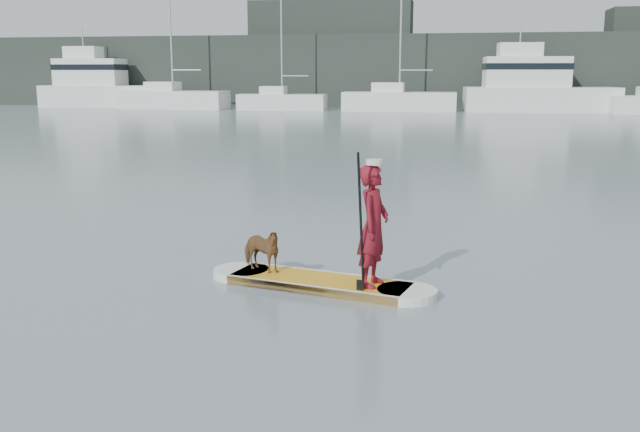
% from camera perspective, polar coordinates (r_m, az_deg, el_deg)
% --- Properties ---
extents(ground, '(140.00, 140.00, 0.00)m').
position_cam_1_polar(ground, '(9.84, 4.44, -5.82)').
color(ground, slate).
rests_on(ground, ground).
extents(paddleboard, '(3.24, 1.36, 0.12)m').
position_cam_1_polar(paddleboard, '(9.88, -0.00, -5.35)').
color(paddleboard, orange).
rests_on(paddleboard, ground).
extents(paddler, '(0.50, 0.66, 1.62)m').
position_cam_1_polar(paddler, '(9.39, 4.29, -0.80)').
color(paddler, maroon).
rests_on(paddler, paddleboard).
extents(white_cap, '(0.22, 0.22, 0.07)m').
position_cam_1_polar(white_cap, '(9.25, 4.37, 4.32)').
color(white_cap, silver).
rests_on(white_cap, paddler).
extents(dog, '(0.83, 0.65, 0.64)m').
position_cam_1_polar(dog, '(10.17, -4.78, -2.69)').
color(dog, '#522D1C').
rests_on(dog, paddleboard).
extents(paddle, '(0.10, 0.30, 2.00)m').
position_cam_1_polar(paddle, '(9.18, 3.28, -1.91)').
color(paddle, black).
rests_on(paddle, ground).
extents(sailboat_b, '(9.03, 3.16, 13.23)m').
position_cam_1_polar(sailboat_b, '(59.95, -11.72, 9.27)').
color(sailboat_b, silver).
rests_on(sailboat_b, ground).
extents(sailboat_c, '(6.97, 2.55, 9.89)m').
position_cam_1_polar(sailboat_c, '(56.87, -3.11, 9.20)').
color(sailboat_c, silver).
rests_on(sailboat_c, ground).
extents(sailboat_d, '(8.65, 2.72, 12.73)m').
position_cam_1_polar(sailboat_d, '(55.69, 6.28, 9.29)').
color(sailboat_d, silver).
rests_on(sailboat_d, ground).
extents(motor_yacht_a, '(11.42, 4.34, 6.71)m').
position_cam_1_polar(motor_yacht_a, '(56.53, 16.74, 9.90)').
color(motor_yacht_a, silver).
rests_on(motor_yacht_a, ground).
extents(motor_yacht_b, '(10.25, 3.78, 6.69)m').
position_cam_1_polar(motor_yacht_b, '(64.62, -17.39, 9.99)').
color(motor_yacht_b, silver).
rests_on(motor_yacht_b, ground).
extents(shore_mass, '(90.00, 6.00, 6.00)m').
position_cam_1_polar(shore_mass, '(62.36, 10.00, 11.33)').
color(shore_mass, black).
rests_on(shore_mass, ground).
extents(shore_building_west, '(14.00, 4.00, 9.00)m').
position_cam_1_polar(shore_building_west, '(64.32, 0.90, 12.83)').
color(shore_building_west, black).
rests_on(shore_building_west, ground).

